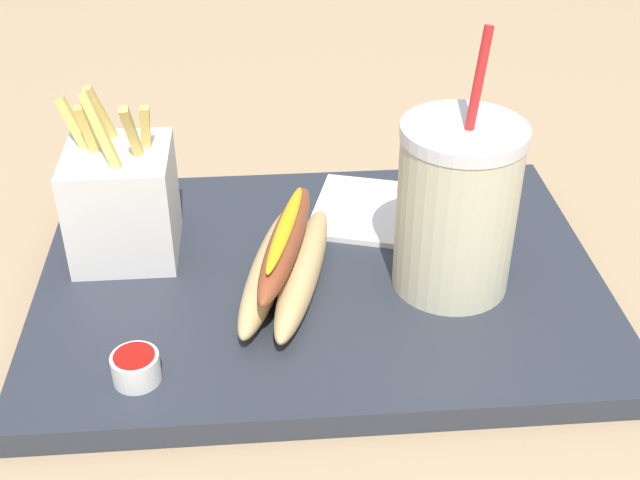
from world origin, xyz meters
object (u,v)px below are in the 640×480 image
Objects in this scene: fries_basket at (123,201)px; hot_dog_1 at (286,261)px; soda_cup at (457,208)px; ketchup_cup_1 at (136,366)px; napkin_stack at (380,211)px.

hot_dog_1 is (0.13, -0.06, -0.03)m from fries_basket.
soda_cup is 0.26m from ketchup_cup_1.
ketchup_cup_1 is 0.28m from napkin_stack.
ketchup_cup_1 is at bearing -134.33° from napkin_stack.
ketchup_cup_1 is at bearing -158.25° from soda_cup.
fries_basket is 1.27× the size of napkin_stack.
hot_dog_1 is at bearing 43.24° from ketchup_cup_1.
fries_basket is (-0.26, 0.07, -0.02)m from soda_cup.
soda_cup is 0.27m from fries_basket.
fries_basket is at bearing -169.58° from napkin_stack.
ketchup_cup_1 is at bearing -81.96° from fries_basket.
napkin_stack is at bearing 45.67° from ketchup_cup_1.
fries_basket reaches higher than ketchup_cup_1.
soda_cup is 0.14m from hot_dog_1.
soda_cup is 1.13× the size of hot_dog_1.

